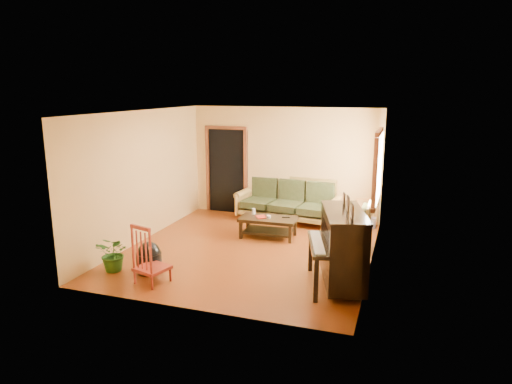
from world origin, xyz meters
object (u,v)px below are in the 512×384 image
(coffee_table, at_px, (268,227))
(potted_plant, at_px, (114,253))
(armchair, at_px, (348,225))
(ceramic_crock, at_px, (372,223))
(sofa, at_px, (287,201))
(footstool, at_px, (149,261))
(piano, at_px, (343,249))
(red_chair, at_px, (152,253))

(coffee_table, height_order, potted_plant, potted_plant)
(coffee_table, height_order, armchair, armchair)
(potted_plant, bearing_deg, armchair, 34.03)
(potted_plant, bearing_deg, ceramic_crock, 44.63)
(sofa, height_order, ceramic_crock, sofa)
(coffee_table, height_order, footstool, coffee_table)
(sofa, bearing_deg, footstool, -104.00)
(piano, relative_size, red_chair, 1.40)
(potted_plant, bearing_deg, coffee_table, 52.84)
(sofa, xyz_separation_m, red_chair, (-1.15, -3.99, -0.01))
(ceramic_crock, height_order, potted_plant, potted_plant)
(red_chair, relative_size, ceramic_crock, 4.17)
(armchair, bearing_deg, footstool, -142.24)
(potted_plant, bearing_deg, piano, 9.26)
(armchair, distance_m, red_chair, 3.78)
(potted_plant, bearing_deg, red_chair, -14.23)
(red_chair, xyz_separation_m, ceramic_crock, (3.06, 4.07, -0.37))
(red_chair, bearing_deg, footstool, 144.16)
(piano, height_order, footstool, piano)
(red_chair, distance_m, potted_plant, 0.89)
(coffee_table, distance_m, red_chair, 2.97)
(red_chair, relative_size, potted_plant, 1.58)
(coffee_table, relative_size, potted_plant, 1.87)
(sofa, relative_size, piano, 1.70)
(armchair, height_order, piano, piano)
(footstool, bearing_deg, ceramic_crock, 48.40)
(sofa, relative_size, potted_plant, 3.74)
(piano, xyz_separation_m, potted_plant, (-3.71, -0.60, -0.29))
(footstool, bearing_deg, potted_plant, -168.63)
(sofa, relative_size, ceramic_crock, 9.88)
(coffee_table, distance_m, ceramic_crock, 2.38)
(red_chair, bearing_deg, coffee_table, 84.62)
(sofa, distance_m, armchair, 2.08)
(sofa, bearing_deg, coffee_table, -86.16)
(sofa, distance_m, potted_plant, 4.27)
(sofa, distance_m, coffee_table, 1.27)
(sofa, relative_size, coffee_table, 2.00)
(footstool, height_order, potted_plant, potted_plant)
(armchair, distance_m, footstool, 3.77)
(sofa, xyz_separation_m, potted_plant, (-1.99, -3.78, -0.19))
(ceramic_crock, bearing_deg, sofa, -177.59)
(sofa, bearing_deg, ceramic_crock, 9.46)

